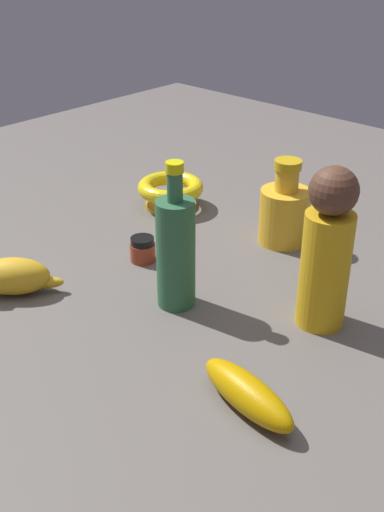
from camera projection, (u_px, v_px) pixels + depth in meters
name	position (u px, v px, depth m)	size (l,w,h in m)	color
ground	(192.00, 283.00, 1.06)	(2.00, 2.00, 0.00)	#5B5651
person_figure_adult	(327.00, 250.00, 0.90)	(0.10, 0.10, 0.25)	gold
bowl	(171.00, 190.00, 1.32)	(0.14, 0.14, 0.06)	#B8891C
cat_figurine	(5.00, 272.00, 1.02)	(0.13, 0.13, 0.09)	gold
bottle_short	(284.00, 211.00, 1.17)	(0.09, 0.09, 0.16)	gold
nail_polish_jar	(141.00, 250.00, 1.12)	(0.05, 0.05, 0.04)	maroon
bottle_tall	(176.00, 251.00, 0.96)	(0.06, 0.06, 0.24)	#2A5F3B
banana	(247.00, 394.00, 0.78)	(0.16, 0.05, 0.05)	#BA8703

